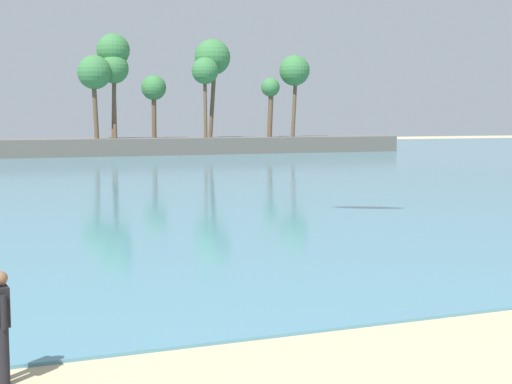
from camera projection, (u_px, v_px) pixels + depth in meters
The scene contains 3 objects.
sea at pixel (34, 164), 61.78m from camera, with size 220.00×105.07×0.06m, color teal.
palm_headland at pixel (41, 125), 73.71m from camera, with size 82.76×6.00×12.54m.
person_at_waterline at pixel (2, 323), 10.73m from camera, with size 0.23×0.55×1.67m.
Camera 1 is at (-5.48, -4.73, 3.85)m, focal length 51.93 mm.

